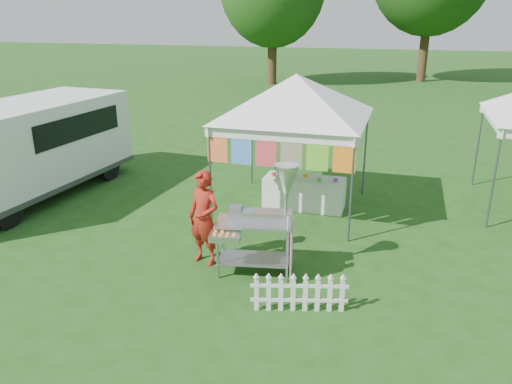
% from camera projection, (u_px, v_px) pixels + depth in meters
% --- Properties ---
extents(ground, '(120.00, 120.00, 0.00)m').
position_uv_depth(ground, '(246.00, 282.00, 8.21)').
color(ground, '#204614').
rests_on(ground, ground).
extents(canopy_main, '(4.24, 4.24, 3.45)m').
position_uv_depth(canopy_main, '(296.00, 74.00, 10.36)').
color(canopy_main, '#59595E').
rests_on(canopy_main, ground).
extents(donut_cart, '(1.40, 1.16, 1.92)m').
position_uv_depth(donut_cart, '(266.00, 212.00, 8.13)').
color(donut_cart, gray).
rests_on(donut_cart, ground).
extents(vendor, '(0.71, 0.56, 1.69)m').
position_uv_depth(vendor, '(204.00, 218.00, 8.62)').
color(vendor, '#9F1F13').
rests_on(vendor, ground).
extents(cargo_van, '(2.51, 5.51, 2.23)m').
position_uv_depth(cargo_van, '(31.00, 146.00, 11.86)').
color(cargo_van, white).
rests_on(cargo_van, ground).
extents(picket_fence, '(1.40, 0.40, 0.56)m').
position_uv_depth(picket_fence, '(299.00, 294.00, 7.33)').
color(picket_fence, white).
rests_on(picket_fence, ground).
extents(display_table, '(1.80, 0.70, 0.70)m').
position_uv_depth(display_table, '(304.00, 193.00, 11.29)').
color(display_table, white).
rests_on(display_table, ground).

